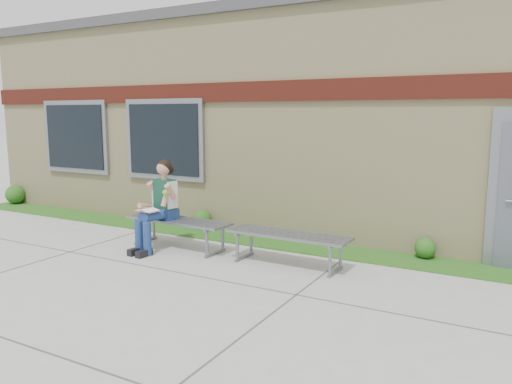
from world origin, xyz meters
The scene contains 9 objects.
ground centered at (0.00, 0.00, 0.00)m, with size 80.00×80.00×0.00m, color #9E9E99.
grass_strip centered at (0.00, 2.60, 0.01)m, with size 16.00×0.80×0.02m, color #264B14.
school_building centered at (0.00, 5.99, 2.10)m, with size 16.20×6.22×4.20m.
bench_left centered at (-1.61, 1.55, 0.38)m, with size 1.91×0.63×0.49m.
bench_right centered at (0.39, 1.55, 0.37)m, with size 1.86×0.55×0.48m.
girl centered at (-1.83, 1.33, 0.76)m, with size 0.53×0.91×1.47m.
shrub_west centered at (-7.61, 2.85, 0.25)m, with size 0.46×0.46×0.46m, color #264B14.
shrub_mid centered at (-2.04, 2.85, 0.20)m, with size 0.36×0.36×0.36m, color #264B14.
shrub_east centered at (2.10, 2.85, 0.18)m, with size 0.32×0.32×0.32m, color #264B14.
Camera 1 is at (3.39, -4.89, 2.21)m, focal length 35.00 mm.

